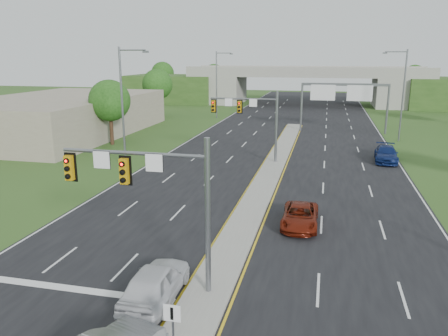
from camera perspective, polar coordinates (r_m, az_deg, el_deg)
ground at (r=20.02m, az=-2.04°, el=-16.13°), size 240.00×240.00×0.00m
road at (r=52.81m, az=7.98°, el=3.15°), size 24.00×160.00×0.02m
median at (r=41.14m, az=6.38°, el=0.13°), size 2.00×54.00×0.16m
lane_markings at (r=46.94m, az=6.53°, el=1.81°), size 23.72×160.00×0.01m
signal_mast_near at (r=18.72m, az=-8.93°, el=-2.67°), size 6.62×0.60×7.00m
signal_mast_far at (r=42.46m, az=3.82°, el=6.99°), size 6.62×0.60×7.00m
keep_right_sign at (r=15.56m, az=-6.72°, el=-19.46°), size 0.60×0.13×2.20m
sign_gantry at (r=61.78m, az=15.30°, el=9.30°), size 11.58×0.44×6.67m
overpass at (r=96.96m, az=10.63°, el=10.22°), size 80.00×14.00×8.10m
lightpole_l_mid at (r=40.97m, az=-12.91°, el=8.33°), size 2.85×0.25×11.00m
lightpole_l_far at (r=73.94m, az=-0.83°, el=11.22°), size 2.85×0.25×11.00m
lightpole_r_far at (r=57.43m, az=22.19°, el=9.28°), size 2.85×0.25×11.00m
tree_l_near at (r=52.95m, az=-14.71°, el=8.51°), size 4.80×4.80×7.60m
tree_l_mid at (r=77.27m, az=-8.69°, el=10.75°), size 5.20×5.20×8.12m
tree_back_a at (r=118.62m, az=-8.02°, el=12.14°), size 6.00×6.00×8.85m
tree_back_b at (r=114.36m, az=-1.31°, el=12.03°), size 5.60×5.60×8.32m
tree_back_c at (r=112.41m, az=23.58°, el=10.83°), size 5.60×5.60×8.32m
commercial_building at (r=62.62m, az=-20.59°, el=6.43°), size 18.00×30.00×5.00m
car_white at (r=19.39m, az=-8.95°, el=-14.54°), size 2.01×4.83×1.63m
car_far_a at (r=27.30m, az=9.90°, el=-6.21°), size 2.17×4.66×1.29m
car_far_b at (r=46.18m, az=20.41°, el=1.74°), size 2.47×5.35×1.52m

